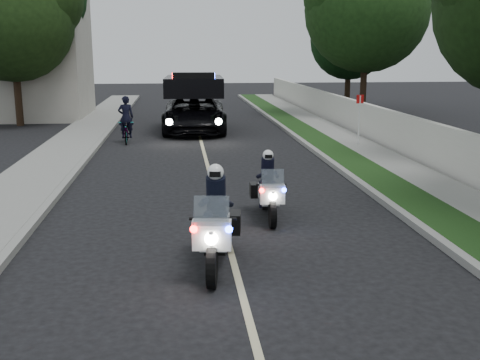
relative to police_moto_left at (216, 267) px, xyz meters
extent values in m
plane|color=black|center=(0.33, -1.79, 0.00)|extent=(120.00, 120.00, 0.00)
cube|color=gray|center=(4.43, 8.21, 0.07)|extent=(0.20, 60.00, 0.15)
cube|color=#193814|center=(5.13, 8.21, 0.08)|extent=(1.20, 60.00, 0.16)
cube|color=gray|center=(6.43, 8.21, 0.08)|extent=(1.40, 60.00, 0.16)
cube|color=beige|center=(7.43, 8.21, 0.75)|extent=(0.22, 60.00, 1.50)
cube|color=gray|center=(-3.77, 8.21, 0.07)|extent=(0.20, 60.00, 0.15)
cube|color=gray|center=(-4.87, 8.21, 0.08)|extent=(2.00, 60.00, 0.16)
cube|color=#A8A396|center=(-9.67, 24.21, 3.50)|extent=(8.00, 6.00, 7.00)
cube|color=#BFB78C|center=(0.33, 8.21, 0.00)|extent=(0.12, 50.00, 0.01)
imported|color=black|center=(0.16, 17.45, 0.00)|extent=(3.03, 6.19, 2.97)
imported|color=black|center=(-2.72, 14.37, 0.00)|extent=(0.72, 1.79, 0.92)
imported|color=black|center=(-2.72, 14.37, 0.00)|extent=(0.67, 0.49, 1.72)
camera|label=1|loc=(-0.60, -9.65, 3.73)|focal=43.53mm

